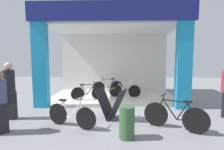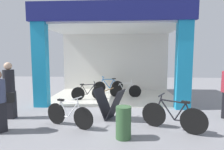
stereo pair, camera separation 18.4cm
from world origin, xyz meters
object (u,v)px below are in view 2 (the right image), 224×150
object	(u,v)px
bicycle_inside_2	(88,92)
bicycle_parked_1	(69,115)
bicycle_inside_0	(125,90)
sandwich_board_sign	(109,104)
bicycle_inside_1	(109,86)
trash_bin	(123,123)
pedestrian_2	(8,90)
bicycle_parked_0	(173,116)

from	to	relation	value
bicycle_inside_2	bicycle_parked_1	distance (m)	3.19
bicycle_inside_0	bicycle_inside_2	distance (m)	1.77
bicycle_inside_0	sandwich_board_sign	world-z (taller)	sandwich_board_sign
bicycle_inside_0	bicycle_inside_1	distance (m)	1.30
bicycle_inside_1	sandwich_board_sign	distance (m)	4.03
trash_bin	bicycle_parked_1	bearing A→B (deg)	156.56
bicycle_parked_1	sandwich_board_sign	size ratio (longest dim) A/B	1.42
bicycle_inside_2	pedestrian_2	size ratio (longest dim) A/B	0.81
bicycle_inside_0	bicycle_parked_1	world-z (taller)	bicycle_parked_1
bicycle_inside_2	bicycle_parked_1	bearing A→B (deg)	-88.94
bicycle_inside_0	sandwich_board_sign	size ratio (longest dim) A/B	1.44
bicycle_inside_1	bicycle_parked_0	world-z (taller)	bicycle_parked_0
bicycle_inside_2	bicycle_parked_0	xyz separation A→B (m)	(2.88, -3.27, 0.05)
bicycle_parked_0	trash_bin	xyz separation A→B (m)	(-1.31, -0.58, 0.01)
bicycle_parked_0	bicycle_parked_1	bearing A→B (deg)	178.37
bicycle_parked_1	trash_bin	bearing A→B (deg)	-23.44
bicycle_inside_1	bicycle_inside_2	world-z (taller)	bicycle_inside_1
bicycle_inside_0	trash_bin	bearing A→B (deg)	-91.12
bicycle_inside_1	bicycle_parked_0	bearing A→B (deg)	-66.65
bicycle_parked_1	pedestrian_2	xyz separation A→B (m)	(-2.08, 0.58, 0.58)
bicycle_parked_1	bicycle_parked_0	bearing A→B (deg)	-1.63
bicycle_parked_0	pedestrian_2	size ratio (longest dim) A/B	0.86
bicycle_parked_0	bicycle_parked_1	size ratio (longest dim) A/B	1.05
bicycle_inside_0	sandwich_board_sign	bearing A→B (deg)	-99.88
bicycle_inside_0	bicycle_parked_0	world-z (taller)	bicycle_parked_0
bicycle_inside_0	bicycle_parked_1	distance (m)	4.12
pedestrian_2	trash_bin	xyz separation A→B (m)	(3.60, -1.24, -0.53)
bicycle_inside_1	pedestrian_2	xyz separation A→B (m)	(-2.82, -4.17, 0.57)
bicycle_inside_1	bicycle_parked_1	xyz separation A→B (m)	(-0.74, -4.76, -0.01)
bicycle_parked_0	bicycle_parked_1	xyz separation A→B (m)	(-2.82, 0.08, -0.03)
bicycle_parked_0	pedestrian_2	bearing A→B (deg)	172.28
bicycle_inside_2	pedestrian_2	world-z (taller)	pedestrian_2
bicycle_inside_0	bicycle_parked_1	size ratio (longest dim) A/B	1.02
bicycle_parked_0	bicycle_inside_1	bearing A→B (deg)	113.35
bicycle_inside_1	bicycle_parked_1	distance (m)	4.81
trash_bin	pedestrian_2	bearing A→B (deg)	160.95
bicycle_parked_0	bicycle_inside_0	bearing A→B (deg)	107.53
bicycle_inside_0	bicycle_parked_1	xyz separation A→B (m)	(-1.60, -3.79, 0.02)
bicycle_parked_1	pedestrian_2	world-z (taller)	pedestrian_2
bicycle_inside_1	bicycle_inside_2	bearing A→B (deg)	-116.86
bicycle_inside_2	trash_bin	world-z (taller)	bicycle_inside_2
bicycle_inside_0	bicycle_inside_1	size ratio (longest dim) A/B	0.98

